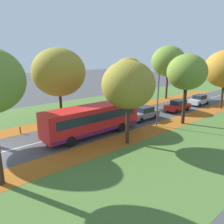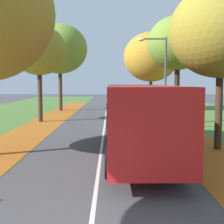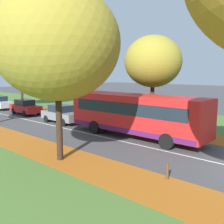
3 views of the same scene
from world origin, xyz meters
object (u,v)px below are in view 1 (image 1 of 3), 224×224
(tree_right_mid, at_px, (187,72))
(bus, at_px, (92,119))
(tree_right_near, at_px, (128,85))
(car_grey_lead, at_px, (144,113))
(streetlamp_right, at_px, (156,93))
(car_red_following, at_px, (178,106))
(tree_left_near, at_px, (59,72))
(tree_left_far, at_px, (168,61))
(car_silver_third_in_line, at_px, (199,100))
(tree_left_mid, at_px, (129,71))
(bollard_third, at_px, (20,130))

(tree_right_mid, distance_m, bus, 11.84)
(tree_right_near, distance_m, car_grey_lead, 9.26)
(streetlamp_right, distance_m, car_red_following, 8.55)
(tree_left_near, height_order, tree_left_far, tree_left_far)
(car_silver_third_in_line, bearing_deg, tree_right_mid, -70.33)
(car_silver_third_in_line, bearing_deg, tree_left_near, -107.22)
(car_grey_lead, xyz_separation_m, car_silver_third_in_line, (0.26, 13.01, 0.00))
(tree_left_mid, xyz_separation_m, car_red_following, (6.78, 3.40, -4.78))
(bus, height_order, car_grey_lead, bus)
(tree_right_mid, bearing_deg, bollard_third, -119.41)
(bus, bearing_deg, tree_left_mid, 120.10)
(tree_left_near, distance_m, car_grey_lead, 11.51)
(streetlamp_right, height_order, car_silver_third_in_line, streetlamp_right)
(streetlamp_right, xyz_separation_m, car_grey_lead, (-2.37, 0.89, -2.92))
(car_red_following, bearing_deg, tree_right_near, -74.70)
(tree_left_near, distance_m, tree_right_near, 10.50)
(tree_left_far, relative_size, car_red_following, 2.22)
(car_grey_lead, bearing_deg, tree_left_mid, 151.68)
(bollard_third, bearing_deg, tree_left_near, 104.96)
(tree_left_far, distance_m, streetlamp_right, 16.96)
(bus, bearing_deg, tree_right_near, 17.10)
(car_grey_lead, relative_size, car_red_following, 0.99)
(tree_left_far, height_order, car_silver_third_in_line, tree_left_far)
(tree_right_mid, xyz_separation_m, streetlamp_right, (-1.75, -3.12, -2.27))
(tree_left_far, distance_m, car_red_following, 11.05)
(tree_right_near, height_order, car_grey_lead, tree_right_near)
(bus, relative_size, car_silver_third_in_line, 2.45)
(tree_left_far, height_order, tree_right_mid, tree_left_far)
(tree_left_mid, bearing_deg, bollard_third, -84.63)
(tree_left_mid, bearing_deg, car_silver_third_in_line, 54.89)
(tree_left_mid, bearing_deg, streetlamp_right, -26.37)
(tree_left_far, distance_m, car_silver_third_in_line, 8.94)
(tree_left_near, xyz_separation_m, car_red_following, (6.64, 15.04, -5.11))
(tree_left_near, height_order, car_silver_third_in_line, tree_left_near)
(car_red_following, height_order, car_silver_third_in_line, same)
(tree_left_near, bearing_deg, bus, 0.53)
(tree_right_mid, bearing_deg, tree_left_near, -135.06)
(tree_left_mid, height_order, car_silver_third_in_line, tree_left_mid)
(tree_left_near, distance_m, bus, 7.81)
(tree_right_mid, relative_size, car_grey_lead, 1.90)
(tree_left_mid, bearing_deg, car_red_following, 26.66)
(car_red_following, bearing_deg, bus, -90.26)
(tree_left_mid, relative_size, streetlamp_right, 1.26)
(tree_left_far, xyz_separation_m, car_grey_lead, (6.39, -13.31, -5.95))
(tree_left_near, xyz_separation_m, tree_right_mid, (10.41, 10.39, 0.09))
(streetlamp_right, height_order, car_grey_lead, streetlamp_right)
(streetlamp_right, relative_size, car_red_following, 1.40)
(tree_right_near, relative_size, car_red_following, 1.76)
(bus, xyz_separation_m, car_silver_third_in_line, (-0.01, 21.11, -0.89))
(tree_left_far, distance_m, bus, 22.99)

